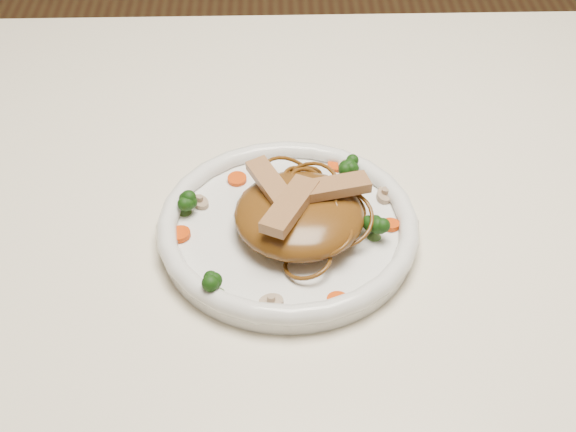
{
  "coord_description": "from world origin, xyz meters",
  "views": [
    {
      "loc": [
        -0.11,
        -0.64,
        1.29
      ],
      "look_at": [
        -0.1,
        -0.06,
        0.78
      ],
      "focal_mm": 49.6,
      "sensor_mm": 36.0,
      "label": 1
    }
  ],
  "objects": [
    {
      "name": "table",
      "position": [
        0.0,
        0.0,
        0.65
      ],
      "size": [
        1.2,
        0.8,
        0.75
      ],
      "color": "#F2E6CD",
      "rests_on": "ground"
    },
    {
      "name": "plate",
      "position": [
        -0.1,
        -0.06,
        0.76
      ],
      "size": [
        0.32,
        0.32,
        0.02
      ],
      "primitive_type": "cylinder",
      "rotation": [
        0.0,
        0.0,
        0.3
      ],
      "color": "white",
      "rests_on": "table"
    },
    {
      "name": "noodle_mound",
      "position": [
        -0.09,
        -0.07,
        0.79
      ],
      "size": [
        0.14,
        0.14,
        0.04
      ],
      "primitive_type": "ellipsoid",
      "rotation": [
        0.0,
        0.0,
        -0.12
      ],
      "color": "#5D3511",
      "rests_on": "plate"
    },
    {
      "name": "chicken_a",
      "position": [
        -0.05,
        -0.06,
        0.81
      ],
      "size": [
        0.08,
        0.04,
        0.01
      ],
      "primitive_type": "cube",
      "rotation": [
        0.0,
        0.0,
        0.26
      ],
      "color": "tan",
      "rests_on": "noodle_mound"
    },
    {
      "name": "chicken_b",
      "position": [
        -0.11,
        -0.05,
        0.81
      ],
      "size": [
        0.05,
        0.07,
        0.01
      ],
      "primitive_type": "cube",
      "rotation": [
        0.0,
        0.0,
        2.03
      ],
      "color": "tan",
      "rests_on": "noodle_mound"
    },
    {
      "name": "chicken_c",
      "position": [
        -0.1,
        -0.09,
        0.81
      ],
      "size": [
        0.06,
        0.08,
        0.01
      ],
      "primitive_type": "cube",
      "rotation": [
        0.0,
        0.0,
        4.22
      ],
      "color": "tan",
      "rests_on": "noodle_mound"
    },
    {
      "name": "broccoli_0",
      "position": [
        -0.03,
        0.01,
        0.78
      ],
      "size": [
        0.03,
        0.03,
        0.03
      ],
      "primitive_type": null,
      "rotation": [
        0.0,
        0.0,
        -0.27
      ],
      "color": "#18410D",
      "rests_on": "plate"
    },
    {
      "name": "broccoli_1",
      "position": [
        -0.2,
        -0.04,
        0.78
      ],
      "size": [
        0.03,
        0.03,
        0.03
      ],
      "primitive_type": null,
      "rotation": [
        0.0,
        0.0,
        -0.12
      ],
      "color": "#18410D",
      "rests_on": "plate"
    },
    {
      "name": "broccoli_2",
      "position": [
        -0.16,
        -0.15,
        0.78
      ],
      "size": [
        0.03,
        0.03,
        0.03
      ],
      "primitive_type": null,
      "rotation": [
        0.0,
        0.0,
        -0.24
      ],
      "color": "#18410D",
      "rests_on": "plate"
    },
    {
      "name": "broccoli_3",
      "position": [
        -0.01,
        -0.08,
        0.78
      ],
      "size": [
        0.03,
        0.03,
        0.03
      ],
      "primitive_type": null,
      "rotation": [
        0.0,
        0.0,
        0.43
      ],
      "color": "#18410D",
      "rests_on": "plate"
    },
    {
      "name": "carrot_0",
      "position": [
        -0.04,
        0.03,
        0.77
      ],
      "size": [
        0.02,
        0.02,
        0.0
      ],
      "primitive_type": "cylinder",
      "rotation": [
        0.0,
        0.0,
        -0.04
      ],
      "color": "red",
      "rests_on": "plate"
    },
    {
      "name": "carrot_1",
      "position": [
        -0.2,
        -0.08,
        0.77
      ],
      "size": [
        0.02,
        0.02,
        0.0
      ],
      "primitive_type": "cylinder",
      "rotation": [
        0.0,
        0.0,
        -0.12
      ],
      "color": "red",
      "rests_on": "plate"
    },
    {
      "name": "carrot_2",
      "position": [
        0.0,
        -0.07,
        0.77
      ],
      "size": [
        0.02,
        0.02,
        0.0
      ],
      "primitive_type": "cylinder",
      "rotation": [
        0.0,
        0.0,
        -0.33
      ],
      "color": "red",
      "rests_on": "plate"
    },
    {
      "name": "carrot_3",
      "position": [
        -0.15,
        0.01,
        0.77
      ],
      "size": [
        0.02,
        0.02,
        0.0
      ],
      "primitive_type": "cylinder",
      "rotation": [
        0.0,
        0.0,
        0.11
      ],
      "color": "red",
      "rests_on": "plate"
    },
    {
      "name": "carrot_4",
      "position": [
        -0.06,
        -0.17,
        0.77
      ],
      "size": [
        0.02,
        0.02,
        0.0
      ],
      "primitive_type": "cylinder",
      "rotation": [
        0.0,
        0.0,
        -0.14
      ],
      "color": "red",
      "rests_on": "plate"
    },
    {
      "name": "mushroom_0",
      "position": [
        -0.11,
        -0.17,
        0.77
      ],
      "size": [
        0.02,
        0.02,
        0.01
      ],
      "primitive_type": "cylinder",
      "rotation": [
        0.0,
        0.0,
        0.06
      ],
      "color": "tan",
      "rests_on": "plate"
    },
    {
      "name": "mushroom_1",
      "position": [
        0.0,
        -0.02,
        0.77
      ],
      "size": [
        0.03,
        0.03,
        0.01
      ],
      "primitive_type": "cylinder",
      "rotation": [
        0.0,
        0.0,
        1.32
      ],
      "color": "tan",
      "rests_on": "plate"
    },
    {
      "name": "mushroom_2",
      "position": [
        -0.19,
        -0.03,
        0.77
      ],
      "size": [
        0.03,
        0.03,
        0.01
      ],
      "primitive_type": "cylinder",
      "rotation": [
        0.0,
        0.0,
        -0.81
      ],
      "color": "tan",
      "rests_on": "plate"
    },
    {
      "name": "mushroom_3",
      "position": [
        -0.03,
        0.02,
        0.77
      ],
      "size": [
        0.03,
        0.03,
        0.01
      ],
      "primitive_type": "cylinder",
      "rotation": [
        0.0,
        0.0,
        1.67
      ],
      "color": "tan",
      "rests_on": "plate"
    }
  ]
}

